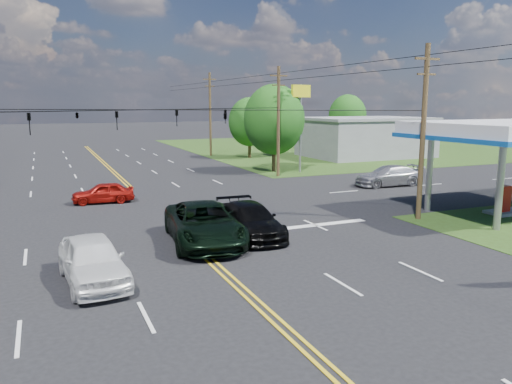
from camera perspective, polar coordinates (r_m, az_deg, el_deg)
name	(u,v)px	position (r m, az deg, el deg)	size (l,w,h in m)	color
ground	(152,208)	(31.60, -11.77, -1.76)	(280.00, 280.00, 0.00)	black
grass_ne	(345,147)	(74.92, 10.09, 5.08)	(46.00, 48.00, 0.03)	#293D13
stop_bar	(281,229)	(25.74, 2.93, -4.26)	(10.00, 0.50, 0.02)	silver
retail_ne	(365,138)	(62.06, 12.37, 6.03)	(14.00, 10.00, 4.40)	slate
pole_se	(423,131)	(28.65, 18.56, 6.65)	(1.60, 0.28, 9.50)	#43321C
pole_ne	(278,120)	(43.74, 2.58, 8.19)	(1.60, 0.28, 9.50)	#43321C
pole_right_far	(210,113)	(61.39, -5.26, 8.95)	(1.60, 0.28, 10.00)	#43321C
span_wire_signals	(149,110)	(30.95, -12.17, 9.17)	(26.00, 18.00, 1.13)	black
power_lines	(154,63)	(29.07, -11.57, 14.29)	(26.04, 100.00, 0.64)	black
tree_right_a	(274,120)	(46.88, 2.08, 8.26)	(5.70, 5.70, 8.18)	#43321C
tree_right_b	(249,122)	(58.88, -0.75, 8.02)	(4.94, 4.94, 7.09)	#43321C
tree_far_r	(347,116)	(72.45, 10.41, 8.51)	(5.32, 5.32, 7.63)	#43321C
pickup_dkgreen	(204,224)	(23.11, -5.95, -3.63)	(3.05, 6.62, 1.84)	black
suv_black	(250,220)	(24.20, -0.67, -3.25)	(2.22, 5.47, 1.59)	black
pickup_white	(93,260)	(18.96, -18.17, -7.39)	(2.00, 4.98, 1.70)	white
sedan_red	(103,193)	(33.79, -17.08, -0.08)	(1.57, 3.91, 1.33)	#9A100B
sedan_far	(388,176)	(40.35, 14.90, 1.81)	(2.22, 5.46, 1.58)	#ACACB0
polesign_ne	(301,104)	(46.35, 5.14, 9.96)	(2.20, 0.87, 8.07)	#A5A5AA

